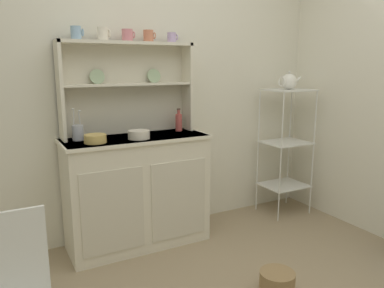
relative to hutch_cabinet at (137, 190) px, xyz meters
The scene contains 15 objects.
wall_back 0.87m from the hutch_cabinet, 52.19° to the left, with size 3.84×0.05×2.50m, color silver.
hutch_cabinet is the anchor object (origin of this frame).
hutch_shelf_unit 0.85m from the hutch_cabinet, 90.00° to the left, with size 1.03×0.18×0.70m.
bakers_rack 1.49m from the hutch_cabinet, ahead, with size 0.41×0.34×1.18m.
floor_basket 1.23m from the hutch_cabinet, 64.73° to the right, with size 0.22×0.22×0.16m, color #93754C.
cup_sky_0 1.23m from the hutch_cabinet, 161.48° to the left, with size 0.09×0.07×0.09m.
cup_cream_1 1.19m from the hutch_cabinet, 145.49° to the left, with size 0.09×0.08×0.09m.
cup_rose_2 1.17m from the hutch_cabinet, 87.22° to the left, with size 0.09×0.08×0.09m.
cup_terracotta_3 1.19m from the hutch_cabinet, 35.12° to the left, with size 0.09×0.08×0.09m.
cup_lilac_4 1.23m from the hutch_cabinet, 18.30° to the left, with size 0.08×0.07×0.08m.
bowl_mixing_large 0.56m from the hutch_cabinet, 167.13° to the right, with size 0.15×0.15×0.06m, color #DBB760.
bowl_floral_medium 0.46m from the hutch_cabinet, 90.00° to the right, with size 0.16×0.16×0.06m, color silver.
jam_bottle 0.65m from the hutch_cabinet, 11.99° to the left, with size 0.05×0.05×0.19m.
utensil_jar 0.63m from the hutch_cabinet, 169.16° to the left, with size 0.08×0.08×0.23m.
porcelain_teapot 1.67m from the hutch_cabinet, ahead, with size 0.23×0.14×0.16m.
Camera 1 is at (-1.15, -1.29, 1.40)m, focal length 35.28 mm.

